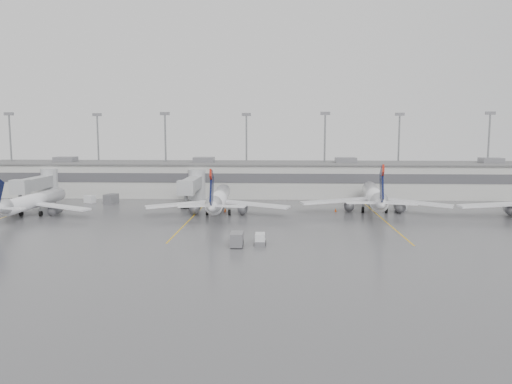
{
  "coord_description": "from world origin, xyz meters",
  "views": [
    {
      "loc": [
        -1.62,
        -65.06,
        16.04
      ],
      "look_at": [
        -5.54,
        24.0,
        5.0
      ],
      "focal_mm": 35.0,
      "sensor_mm": 36.0,
      "label": 1
    }
  ],
  "objects_px": {
    "jet_mid_right": "(375,196)",
    "jet_far_left": "(32,201)",
    "jet_mid_left": "(218,199)",
    "baggage_tug": "(260,240)"
  },
  "relations": [
    {
      "from": "jet_mid_right",
      "to": "jet_far_left",
      "type": "bearing_deg",
      "value": -168.0
    },
    {
      "from": "jet_far_left",
      "to": "jet_mid_left",
      "type": "height_order",
      "value": "jet_mid_left"
    },
    {
      "from": "jet_far_left",
      "to": "baggage_tug",
      "type": "height_order",
      "value": "jet_far_left"
    },
    {
      "from": "jet_far_left",
      "to": "jet_mid_left",
      "type": "bearing_deg",
      "value": 5.9
    },
    {
      "from": "baggage_tug",
      "to": "jet_mid_right",
      "type": "bearing_deg",
      "value": 52.88
    },
    {
      "from": "jet_far_left",
      "to": "jet_mid_right",
      "type": "distance_m",
      "value": 65.72
    },
    {
      "from": "jet_far_left",
      "to": "jet_mid_right",
      "type": "height_order",
      "value": "jet_mid_right"
    },
    {
      "from": "jet_mid_left",
      "to": "jet_mid_right",
      "type": "relative_size",
      "value": 0.95
    },
    {
      "from": "jet_far_left",
      "to": "jet_mid_left",
      "type": "xyz_separation_m",
      "value": [
        35.08,
        2.76,
        0.3
      ]
    },
    {
      "from": "jet_mid_right",
      "to": "baggage_tug",
      "type": "height_order",
      "value": "jet_mid_right"
    }
  ]
}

